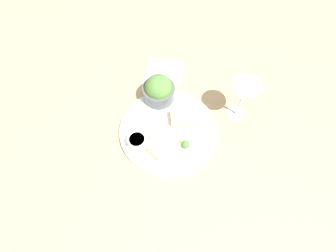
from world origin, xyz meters
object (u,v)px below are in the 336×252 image
object	(u,v)px
cheese_toast_far	(184,118)
napkin	(165,71)
wine_glass	(244,94)
salad_bowl	(159,90)
cheese_toast_near	(163,142)
sauce_ramekin	(137,141)

from	to	relation	value
cheese_toast_far	napkin	distance (m)	0.23
napkin	cheese_toast_far	bearing A→B (deg)	-84.86
wine_glass	napkin	world-z (taller)	wine_glass
salad_bowl	cheese_toast_near	world-z (taller)	salad_bowl
salad_bowl	cheese_toast_far	size ratio (longest dim) A/B	1.15
cheese_toast_far	wine_glass	world-z (taller)	wine_glass
salad_bowl	cheese_toast_far	xyz separation A→B (m)	(0.06, -0.11, -0.03)
cheese_toast_near	cheese_toast_far	world-z (taller)	same
salad_bowl	napkin	world-z (taller)	salad_bowl
wine_glass	salad_bowl	bearing A→B (deg)	156.16
sauce_ramekin	napkin	xyz separation A→B (m)	(0.14, 0.28, -0.03)
cheese_toast_far	napkin	bearing A→B (deg)	95.14
salad_bowl	napkin	xyz separation A→B (m)	(0.04, 0.12, -0.05)
salad_bowl	sauce_ramekin	world-z (taller)	salad_bowl
salad_bowl	cheese_toast_near	bearing A→B (deg)	-96.23
salad_bowl	wine_glass	xyz separation A→B (m)	(0.24, -0.11, 0.06)
salad_bowl	cheese_toast_far	bearing A→B (deg)	-59.92
cheese_toast_near	cheese_toast_far	distance (m)	0.11
cheese_toast_far	wine_glass	distance (m)	0.20
wine_glass	napkin	distance (m)	0.32
wine_glass	sauce_ramekin	bearing A→B (deg)	-170.41
salad_bowl	cheese_toast_far	distance (m)	0.13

